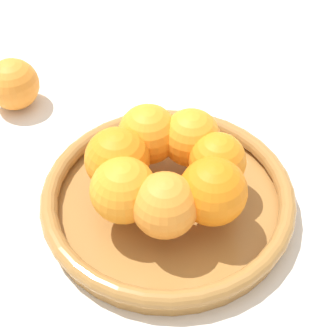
% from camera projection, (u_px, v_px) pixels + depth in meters
% --- Properties ---
extents(ground_plane, '(4.00, 4.00, 0.00)m').
position_uv_depth(ground_plane, '(168.00, 208.00, 0.69)').
color(ground_plane, silver).
extents(fruit_bowl, '(0.31, 0.31, 0.03)m').
position_uv_depth(fruit_bowl, '(168.00, 199.00, 0.68)').
color(fruit_bowl, '#A57238').
rests_on(fruit_bowl, ground_plane).
extents(orange_pile, '(0.19, 0.19, 0.08)m').
position_uv_depth(orange_pile, '(166.00, 168.00, 0.64)').
color(orange_pile, orange).
rests_on(orange_pile, fruit_bowl).
extents(stray_orange, '(0.07, 0.07, 0.07)m').
position_uv_depth(stray_orange, '(13.00, 84.00, 0.80)').
color(stray_orange, orange).
rests_on(stray_orange, ground_plane).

